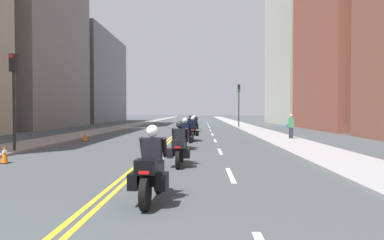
# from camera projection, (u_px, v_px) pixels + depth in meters

# --- Properties ---
(ground_plane) EXTENTS (264.00, 264.00, 0.00)m
(ground_plane) POSITION_uv_depth(u_px,v_px,m) (188.00, 124.00, 50.16)
(ground_plane) COLOR #3E4548
(sidewalk_left) EXTENTS (2.75, 144.00, 0.12)m
(sidewalk_left) POSITION_uv_depth(u_px,v_px,m) (138.00, 124.00, 50.38)
(sidewalk_left) COLOR gray
(sidewalk_left) RESTS_ON ground
(sidewalk_right) EXTENTS (2.75, 144.00, 0.12)m
(sidewalk_right) POSITION_uv_depth(u_px,v_px,m) (238.00, 124.00, 49.94)
(sidewalk_right) COLOR gray
(sidewalk_right) RESTS_ON ground
(centreline_yellow_inner) EXTENTS (0.12, 132.00, 0.01)m
(centreline_yellow_inner) POSITION_uv_depth(u_px,v_px,m) (187.00, 124.00, 50.17)
(centreline_yellow_inner) COLOR yellow
(centreline_yellow_inner) RESTS_ON ground
(centreline_yellow_outer) EXTENTS (0.12, 132.00, 0.01)m
(centreline_yellow_outer) POSITION_uv_depth(u_px,v_px,m) (188.00, 124.00, 50.16)
(centreline_yellow_outer) COLOR yellow
(centreline_yellow_outer) RESTS_ON ground
(lane_dashes_white) EXTENTS (0.14, 56.40, 0.01)m
(lane_dashes_white) POSITION_uv_depth(u_px,v_px,m) (211.00, 132.00, 31.09)
(lane_dashes_white) COLOR silver
(lane_dashes_white) RESTS_ON ground
(building_right_1) EXTENTS (7.02, 14.41, 20.87)m
(building_right_1) POSITION_uv_depth(u_px,v_px,m) (345.00, 30.00, 35.61)
(building_right_1) COLOR brown
(building_right_1) RESTS_ON ground
(building_left_2) EXTENTS (8.31, 21.13, 15.46)m
(building_left_2) POSITION_uv_depth(u_px,v_px,m) (90.00, 79.00, 60.19)
(building_left_2) COLOR slate
(building_left_2) RESTS_ON ground
(building_right_2) EXTENTS (9.98, 18.20, 31.34)m
(building_right_2) POSITION_uv_depth(u_px,v_px,m) (308.00, 23.00, 52.85)
(building_right_2) COLOR beige
(building_right_2) RESTS_ON ground
(motorcycle_0) EXTENTS (0.78, 2.14, 1.61)m
(motorcycle_0) POSITION_uv_depth(u_px,v_px,m) (152.00, 171.00, 7.07)
(motorcycle_0) COLOR black
(motorcycle_0) RESTS_ON ground
(motorcycle_1) EXTENTS (0.77, 2.18, 1.56)m
(motorcycle_1) POSITION_uv_depth(u_px,v_px,m) (180.00, 147.00, 11.81)
(motorcycle_1) COLOR black
(motorcycle_1) RESTS_ON ground
(motorcycle_2) EXTENTS (0.77, 2.10, 1.58)m
(motorcycle_2) POSITION_uv_depth(u_px,v_px,m) (185.00, 136.00, 17.15)
(motorcycle_2) COLOR black
(motorcycle_2) RESTS_ON ground
(motorcycle_3) EXTENTS (0.77, 2.20, 1.58)m
(motorcycle_3) POSITION_uv_depth(u_px,v_px,m) (193.00, 131.00, 21.83)
(motorcycle_3) COLOR black
(motorcycle_3) RESTS_ON ground
(motorcycle_4) EXTENTS (0.76, 2.25, 1.61)m
(motorcycle_4) POSITION_uv_depth(u_px,v_px,m) (190.00, 127.00, 26.88)
(motorcycle_4) COLOR black
(motorcycle_4) RESTS_ON ground
(motorcycle_5) EXTENTS (0.76, 2.14, 1.57)m
(motorcycle_5) POSITION_uv_depth(u_px,v_px,m) (194.00, 125.00, 31.98)
(motorcycle_5) COLOR black
(motorcycle_5) RESTS_ON ground
(motorcycle_6) EXTENTS (0.78, 2.19, 1.57)m
(motorcycle_6) POSITION_uv_depth(u_px,v_px,m) (195.00, 123.00, 36.84)
(motorcycle_6) COLOR black
(motorcycle_6) RESTS_ON ground
(traffic_cone_1) EXTENTS (0.31, 0.31, 0.69)m
(traffic_cone_1) POSITION_uv_depth(u_px,v_px,m) (5.00, 154.00, 12.34)
(traffic_cone_1) COLOR black
(traffic_cone_1) RESTS_ON ground
(traffic_cone_2) EXTENTS (0.38, 0.38, 0.75)m
(traffic_cone_2) POSITION_uv_depth(u_px,v_px,m) (85.00, 135.00, 21.64)
(traffic_cone_2) COLOR black
(traffic_cone_2) RESTS_ON ground
(traffic_light_near) EXTENTS (0.28, 0.38, 4.50)m
(traffic_light_near) POSITION_uv_depth(u_px,v_px,m) (14.00, 84.00, 15.48)
(traffic_light_near) COLOR black
(traffic_light_near) RESTS_ON ground
(traffic_light_far) EXTENTS (0.28, 0.38, 5.02)m
(traffic_light_far) POSITION_uv_depth(u_px,v_px,m) (239.00, 98.00, 39.48)
(traffic_light_far) COLOR black
(traffic_light_far) RESTS_ON ground
(pedestrian_0) EXTENTS (0.50, 0.30, 1.72)m
(pedestrian_0) POSITION_uv_depth(u_px,v_px,m) (291.00, 127.00, 22.43)
(pedestrian_0) COLOR #252A34
(pedestrian_0) RESTS_ON ground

